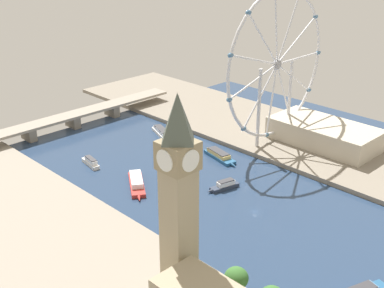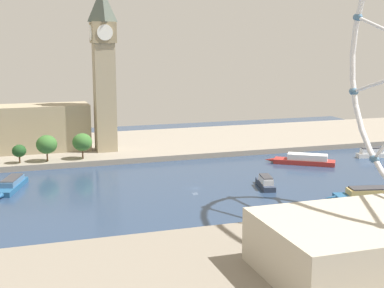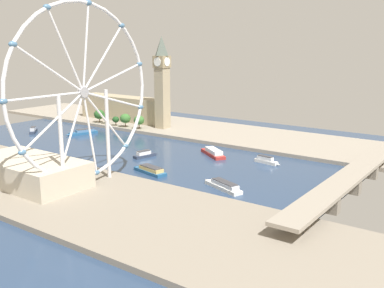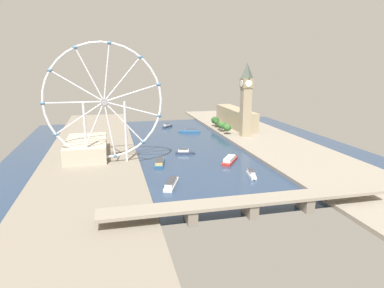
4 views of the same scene
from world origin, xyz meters
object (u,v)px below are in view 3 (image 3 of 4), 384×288
object	(u,v)px
ferris_wheel	(83,93)
tour_boat_0	(213,153)
tour_boat_2	(223,186)
tour_boat_6	(150,170)
riverside_hall	(29,171)
tour_boat_4	(145,154)
tour_boat_5	(33,130)
river_bridge	(349,179)
tour_boat_3	(83,132)
parliament_block	(124,108)
clock_tower	(162,81)
tour_boat_1	(266,160)

from	to	relation	value
ferris_wheel	tour_boat_0	world-z (taller)	ferris_wheel
ferris_wheel	tour_boat_2	bearing A→B (deg)	125.32
tour_boat_6	riverside_hall	bearing A→B (deg)	72.05
tour_boat_4	tour_boat_5	xyz separation A→B (m)	(-8.27, -155.70, 0.17)
ferris_wheel	tour_boat_4	bearing A→B (deg)	-163.29
riverside_hall	river_bridge	distance (m)	194.80
tour_boat_4	tour_boat_5	distance (m)	155.92
tour_boat_3	tour_boat_5	distance (m)	52.38
parliament_block	tour_boat_4	size ratio (longest dim) A/B	5.12
clock_tower	tour_boat_2	world-z (taller)	clock_tower
tour_boat_0	tour_boat_1	size ratio (longest dim) A/B	1.52
river_bridge	tour_boat_1	bearing A→B (deg)	-113.98
ferris_wheel	tour_boat_3	xyz separation A→B (m)	(-110.56, -132.54, -56.83)
tour_boat_5	river_bridge	bearing A→B (deg)	-136.16
tour_boat_0	tour_boat_3	world-z (taller)	tour_boat_0
parliament_block	tour_boat_4	bearing A→B (deg)	49.86
tour_boat_2	tour_boat_1	bearing A→B (deg)	-64.27
ferris_wheel	tour_boat_3	bearing A→B (deg)	-129.83
riverside_hall	tour_boat_5	xyz separation A→B (m)	(-106.98, -148.55, -8.33)
tour_boat_5	tour_boat_2	bearing A→B (deg)	-145.03
tour_boat_3	tour_boat_6	world-z (taller)	tour_boat_6
tour_boat_1	tour_boat_3	bearing A→B (deg)	-168.76
riverside_hall	tour_boat_0	bearing A→B (deg)	160.62
clock_tower	tour_boat_3	distance (m)	92.33
tour_boat_4	tour_boat_5	size ratio (longest dim) A/B	1.14
tour_boat_0	tour_boat_3	bearing A→B (deg)	35.82
parliament_block	tour_boat_6	bearing A→B (deg)	49.10
ferris_wheel	riverside_hall	distance (m)	60.59
clock_tower	tour_boat_5	world-z (taller)	clock_tower
tour_boat_2	tour_boat_3	xyz separation A→B (m)	(-62.36, -200.57, -0.17)
riverside_hall	tour_boat_1	xyz separation A→B (m)	(-137.82, 93.06, -8.36)
tour_boat_4	riverside_hall	bearing A→B (deg)	-171.26
river_bridge	tour_boat_1	size ratio (longest dim) A/B	8.40
tour_boat_2	tour_boat_3	world-z (taller)	tour_boat_2
parliament_block	riverside_hall	distance (m)	232.07
tour_boat_1	tour_boat_6	size ratio (longest dim) A/B	0.68
clock_tower	tour_boat_5	bearing A→B (deg)	-50.13
tour_boat_0	tour_boat_6	bearing A→B (deg)	117.49
clock_tower	tour_boat_1	size ratio (longest dim) A/B	4.08
ferris_wheel	tour_boat_6	distance (m)	74.70
parliament_block	tour_boat_1	distance (m)	217.90
riverside_hall	tour_boat_5	size ratio (longest dim) A/B	3.93
tour_boat_3	tour_boat_6	distance (m)	154.65
tour_boat_6	tour_boat_3	bearing A→B (deg)	-11.63
tour_boat_2	tour_boat_0	bearing A→B (deg)	-31.35
tour_boat_0	tour_boat_5	size ratio (longest dim) A/B	1.74
ferris_wheel	tour_boat_6	xyz separation A→B (m)	(-47.81, 8.80, -56.72)
ferris_wheel	tour_boat_0	size ratio (longest dim) A/B	3.21
ferris_wheel	tour_boat_2	distance (m)	100.81
tour_boat_5	clock_tower	bearing A→B (deg)	-96.25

